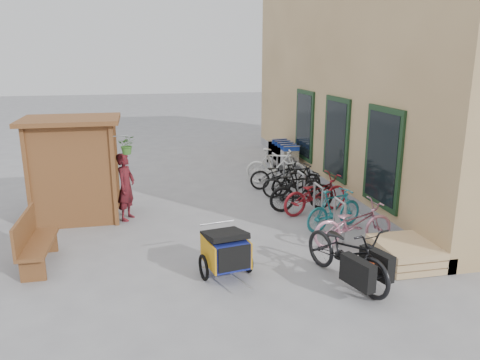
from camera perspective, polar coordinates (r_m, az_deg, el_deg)
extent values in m
plane|color=gray|center=(9.52, -1.05, -8.28)|extent=(80.00, 80.00, 0.00)
cube|color=tan|center=(15.43, 20.36, 13.10)|extent=(6.00, 13.00, 7.00)
cube|color=gray|center=(14.56, 9.40, 0.41)|extent=(0.18, 13.00, 0.30)
cube|color=black|center=(10.66, 17.00, 2.63)|extent=(0.06, 1.50, 2.20)
cube|color=black|center=(10.65, 16.86, 2.62)|extent=(0.02, 1.25, 1.95)
cube|color=black|center=(12.86, 11.65, 5.00)|extent=(0.06, 1.50, 2.20)
cube|color=black|center=(12.85, 11.52, 4.99)|extent=(0.02, 1.25, 1.95)
cube|color=black|center=(15.15, 7.86, 6.64)|extent=(0.06, 1.50, 2.20)
cube|color=black|center=(15.14, 7.75, 6.63)|extent=(0.02, 1.25, 1.95)
cube|color=brown|center=(11.03, -24.49, -0.09)|extent=(0.09, 0.09, 2.30)
cube|color=brown|center=(10.77, -15.12, 0.43)|extent=(0.09, 0.09, 2.30)
cube|color=brown|center=(12.26, -23.28, 1.45)|extent=(0.09, 0.09, 2.30)
cube|color=brown|center=(12.04, -14.86, 1.95)|extent=(0.09, 0.09, 2.30)
cube|color=brown|center=(11.64, -23.71, 0.73)|extent=(0.05, 1.30, 2.30)
cube|color=brown|center=(10.89, -19.84, 0.21)|extent=(1.80, 0.05, 2.30)
cube|color=brown|center=(12.09, -19.12, 1.67)|extent=(1.80, 0.05, 2.30)
cube|color=brown|center=(11.28, -19.99, 6.90)|extent=(2.15, 1.65, 0.10)
cube|color=brown|center=(11.58, -20.34, -0.28)|extent=(1.30, 1.15, 0.04)
cube|color=brown|center=(11.44, -20.61, 2.62)|extent=(1.30, 1.15, 0.04)
cylinder|color=#A5A8AD|center=(10.58, -14.48, 5.20)|extent=(0.36, 0.02, 0.02)
imported|color=#386E26|center=(10.61, -13.60, 4.19)|extent=(0.38, 0.33, 0.42)
cylinder|color=#A5A8AD|center=(9.82, 12.57, -5.28)|extent=(0.05, 0.05, 0.84)
cylinder|color=#A5A8AD|center=(10.25, 11.42, -4.35)|extent=(0.05, 0.05, 0.84)
cylinder|color=#A5A8AD|center=(9.90, 12.11, -2.52)|extent=(0.05, 0.50, 0.05)
cylinder|color=#A5A8AD|center=(10.86, 9.96, -3.17)|extent=(0.05, 0.05, 0.84)
cylinder|color=#A5A8AD|center=(11.30, 9.02, -2.41)|extent=(0.05, 0.05, 0.84)
cylinder|color=#A5A8AD|center=(10.96, 9.57, -0.69)|extent=(0.05, 0.50, 0.05)
cylinder|color=#A5A8AD|center=(11.93, 7.82, -1.43)|extent=(0.05, 0.05, 0.84)
cylinder|color=#A5A8AD|center=(12.38, 7.04, -0.80)|extent=(0.05, 0.05, 0.84)
cylinder|color=#A5A8AD|center=(12.04, 7.49, 0.81)|extent=(0.05, 0.50, 0.05)
cylinder|color=#A5A8AD|center=(13.02, 6.04, 0.02)|extent=(0.05, 0.05, 0.84)
cylinder|color=#A5A8AD|center=(13.48, 5.38, 0.56)|extent=(0.05, 0.05, 0.84)
cylinder|color=#A5A8AD|center=(13.15, 5.75, 2.06)|extent=(0.05, 0.50, 0.05)
cylinder|color=#A5A8AD|center=(14.13, 4.53, 1.25)|extent=(0.05, 0.05, 0.84)
cylinder|color=#A5A8AD|center=(14.59, 3.97, 1.70)|extent=(0.05, 0.05, 0.84)
cylinder|color=#A5A8AD|center=(14.27, 4.28, 3.12)|extent=(0.05, 0.50, 0.05)
cube|color=tan|center=(9.33, 19.37, -9.21)|extent=(1.00, 1.20, 0.12)
cube|color=tan|center=(9.28, 19.44, -8.42)|extent=(1.00, 1.20, 0.12)
cube|color=tan|center=(9.23, 19.52, -7.62)|extent=(1.00, 1.20, 0.12)
cube|color=brown|center=(9.35, -23.36, -7.10)|extent=(0.49, 1.58, 0.06)
cube|color=brown|center=(9.30, -24.82, -5.45)|extent=(0.07, 1.58, 0.53)
cube|color=brown|center=(8.87, -23.95, -9.99)|extent=(0.42, 0.07, 0.42)
cube|color=brown|center=(10.01, -22.56, -7.00)|extent=(0.42, 0.07, 0.42)
cube|color=silver|center=(15.38, 5.80, 2.92)|extent=(0.52, 0.81, 0.49)
cube|color=#1939A7|center=(14.94, 6.31, 3.85)|extent=(0.52, 0.04, 0.17)
cylinder|color=silver|center=(14.90, 6.36, 4.08)|extent=(0.55, 0.03, 0.03)
cylinder|color=black|center=(15.13, 5.38, 0.74)|extent=(0.04, 0.11, 0.11)
cube|color=silver|center=(15.69, 5.43, 3.17)|extent=(0.52, 0.81, 0.49)
cube|color=#1939A7|center=(15.25, 5.92, 4.09)|extent=(0.52, 0.04, 0.17)
cylinder|color=silver|center=(15.21, 5.96, 4.31)|extent=(0.55, 0.03, 0.03)
cylinder|color=black|center=(15.44, 5.01, 1.03)|extent=(0.04, 0.11, 0.11)
cube|color=silver|center=(16.00, 5.07, 3.41)|extent=(0.52, 0.81, 0.49)
cube|color=#1939A7|center=(15.56, 5.54, 4.31)|extent=(0.52, 0.04, 0.17)
cylinder|color=silver|center=(15.52, 5.58, 4.54)|extent=(0.55, 0.03, 0.03)
cylinder|color=black|center=(15.74, 4.66, 1.32)|extent=(0.04, 0.11, 0.11)
cube|color=silver|center=(16.31, 4.73, 3.64)|extent=(0.52, 0.81, 0.49)
cube|color=#1939A7|center=(15.87, 5.18, 4.53)|extent=(0.52, 0.04, 0.17)
cylinder|color=silver|center=(15.83, 5.22, 4.75)|extent=(0.55, 0.03, 0.03)
cylinder|color=black|center=(16.05, 4.32, 1.59)|extent=(0.04, 0.11, 0.11)
cube|color=silver|center=(16.63, 4.40, 3.86)|extent=(0.52, 0.81, 0.49)
cube|color=#1939A7|center=(16.18, 4.83, 4.74)|extent=(0.52, 0.04, 0.17)
cylinder|color=silver|center=(16.14, 4.87, 4.96)|extent=(0.55, 0.03, 0.03)
cylinder|color=black|center=(16.36, 3.99, 1.85)|extent=(0.04, 0.11, 0.11)
cube|color=navy|center=(8.24, -1.75, -8.63)|extent=(0.74, 0.89, 0.47)
cube|color=#C88A17|center=(8.15, -3.90, -8.95)|extent=(0.17, 0.79, 0.47)
cube|color=#C88A17|center=(8.35, 0.34, -8.30)|extent=(0.17, 0.79, 0.47)
cube|color=black|center=(7.87, -0.67, -9.57)|extent=(0.56, 0.13, 0.43)
cube|color=black|center=(8.18, -1.89, -6.68)|extent=(0.79, 0.87, 0.23)
torus|color=black|center=(8.23, -4.46, -10.60)|extent=(0.13, 0.47, 0.47)
torus|color=black|center=(8.48, 0.90, -9.72)|extent=(0.13, 0.47, 0.47)
cylinder|color=#B7B7BC|center=(7.77, 0.07, -12.15)|extent=(0.15, 0.68, 0.03)
cylinder|color=#B7B7BC|center=(8.49, -2.82, -5.22)|extent=(0.64, 0.14, 0.03)
imported|color=black|center=(8.21, 12.87, -8.56)|extent=(1.26, 2.15, 1.07)
cube|color=black|center=(7.72, 14.14, -10.89)|extent=(0.36, 0.67, 0.45)
cube|color=black|center=(8.11, 16.30, -9.76)|extent=(0.36, 0.67, 0.45)
cube|color=red|center=(7.89, 15.28, -9.98)|extent=(0.17, 0.21, 0.12)
imported|color=maroon|center=(11.20, -13.72, -0.81)|extent=(0.59, 0.69, 1.59)
imported|color=pink|center=(9.78, 13.63, -5.17)|extent=(1.79, 0.74, 0.92)
imported|color=teal|center=(10.57, 11.42, -3.52)|extent=(1.59, 0.91, 0.92)
imported|color=maroon|center=(11.57, 9.21, -1.68)|extent=(1.94, 1.11, 0.97)
imported|color=black|center=(11.67, 7.58, -1.36)|extent=(1.69, 0.51, 1.01)
imported|color=black|center=(12.64, 6.43, -0.42)|extent=(1.72, 1.05, 0.85)
imported|color=black|center=(12.98, 6.93, 0.09)|extent=(1.54, 0.60, 0.90)
imported|color=black|center=(13.50, 4.79, 0.68)|extent=(1.74, 0.82, 0.88)
imported|color=white|center=(14.00, 4.41, 1.65)|extent=(1.88, 1.09, 1.09)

